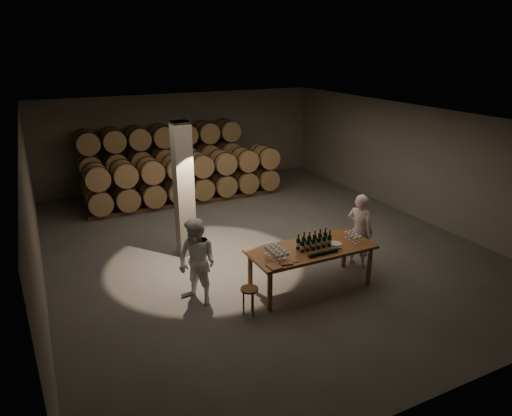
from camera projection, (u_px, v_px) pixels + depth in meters
name	position (u px, v px, depth m)	size (l,w,h in m)	color
room	(184.00, 191.00, 10.57)	(12.00, 12.00, 12.00)	#504E4B
tasting_table	(311.00, 252.00, 9.31)	(2.60, 1.10, 0.90)	brown
barrel_stack_back	(163.00, 158.00, 15.27)	(5.48, 0.95, 2.31)	brown
barrel_stack_front	(188.00, 177.00, 14.38)	(6.26, 0.95, 1.57)	brown
bottle_cluster	(314.00, 242.00, 9.24)	(0.74, 0.24, 0.35)	black
lying_bottles	(324.00, 253.00, 8.96)	(0.77, 0.08, 0.08)	black
glass_cluster_left	(277.00, 251.00, 8.82)	(0.31, 0.53, 0.18)	silver
glass_cluster_right	(353.00, 235.00, 9.60)	(0.19, 0.41, 0.16)	silver
plate	(335.00, 244.00, 9.44)	(0.27, 0.27, 0.02)	silver
notebook_near	(286.00, 263.00, 8.61)	(0.24, 0.19, 0.03)	#995937
notebook_corner	(274.00, 266.00, 8.47)	(0.22, 0.28, 0.02)	#995937
pen	(295.00, 262.00, 8.64)	(0.01, 0.01, 0.15)	black
stool	(249.00, 293.00, 8.45)	(0.33, 0.33, 0.56)	brown
person_man	(359.00, 230.00, 10.24)	(0.62, 0.41, 1.71)	silver
person_woman	(197.00, 262.00, 8.73)	(0.84, 0.66, 1.73)	white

